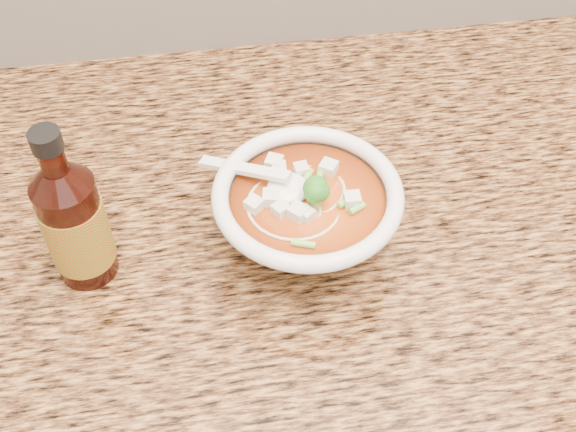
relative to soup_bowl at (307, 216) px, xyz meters
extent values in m
cube|color=black|center=(0.18, 0.06, -0.52)|extent=(4.00, 0.65, 0.86)
cube|color=#A7773D|center=(0.18, 0.06, -0.07)|extent=(4.00, 0.68, 0.04)
cylinder|color=white|center=(0.00, 0.00, -0.04)|extent=(0.08, 0.08, 0.01)
torus|color=white|center=(0.00, 0.00, 0.03)|extent=(0.19, 0.19, 0.02)
torus|color=beige|center=(-0.01, -0.01, 0.03)|extent=(0.09, 0.09, 0.00)
torus|color=beige|center=(0.01, 0.01, 0.03)|extent=(0.07, 0.07, 0.00)
torus|color=beige|center=(0.01, 0.01, 0.02)|extent=(0.11, 0.11, 0.00)
torus|color=beige|center=(-0.02, 0.02, 0.02)|extent=(0.09, 0.09, 0.00)
torus|color=beige|center=(0.01, -0.01, 0.02)|extent=(0.10, 0.10, 0.00)
torus|color=beige|center=(-0.02, 0.02, 0.02)|extent=(0.10, 0.10, 0.00)
torus|color=beige|center=(0.00, 0.01, 0.02)|extent=(0.10, 0.10, 0.00)
torus|color=beige|center=(0.00, 0.00, 0.02)|extent=(0.12, 0.12, 0.00)
cube|color=silver|center=(0.00, 0.04, 0.03)|extent=(0.02, 0.02, 0.02)
cube|color=silver|center=(-0.02, -0.02, 0.03)|extent=(0.02, 0.02, 0.01)
cube|color=silver|center=(-0.05, -0.02, 0.03)|extent=(0.02, 0.02, 0.02)
cube|color=silver|center=(0.03, 0.04, 0.03)|extent=(0.02, 0.02, 0.02)
cube|color=silver|center=(0.05, 0.01, 0.03)|extent=(0.02, 0.02, 0.02)
cube|color=silver|center=(0.01, 0.04, 0.03)|extent=(0.02, 0.02, 0.01)
cube|color=silver|center=(0.00, -0.05, 0.03)|extent=(0.01, 0.01, 0.01)
cube|color=silver|center=(0.04, 0.02, 0.03)|extent=(0.02, 0.02, 0.02)
cube|color=silver|center=(-0.03, -0.02, 0.03)|extent=(0.02, 0.02, 0.02)
cube|color=silver|center=(0.06, -0.01, 0.03)|extent=(0.02, 0.02, 0.01)
ellipsoid|color=#196014|center=(0.01, -0.01, 0.05)|extent=(0.04, 0.04, 0.03)
cylinder|color=#7CCC4E|center=(0.03, 0.03, 0.03)|extent=(0.01, 0.02, 0.01)
cylinder|color=#7CCC4E|center=(0.06, -0.02, 0.03)|extent=(0.02, 0.01, 0.01)
cylinder|color=#7CCC4E|center=(-0.04, 0.01, 0.03)|extent=(0.02, 0.02, 0.01)
cylinder|color=#7CCC4E|center=(-0.06, -0.01, 0.03)|extent=(0.02, 0.02, 0.01)
cylinder|color=#7CCC4E|center=(-0.06, 0.00, 0.03)|extent=(0.02, 0.01, 0.01)
cylinder|color=#7CCC4E|center=(0.03, 0.04, 0.03)|extent=(0.02, 0.01, 0.01)
ellipsoid|color=white|center=(-0.02, 0.01, 0.03)|extent=(0.04, 0.04, 0.02)
cube|color=white|center=(-0.06, 0.04, 0.04)|extent=(0.09, 0.07, 0.03)
cylinder|color=#370E07|center=(-0.23, 0.00, 0.02)|extent=(0.07, 0.07, 0.13)
cylinder|color=#370E07|center=(-0.23, 0.00, 0.12)|extent=(0.03, 0.03, 0.03)
cylinder|color=black|center=(-0.23, 0.00, 0.14)|extent=(0.03, 0.03, 0.02)
cylinder|color=red|center=(-0.23, 0.00, 0.02)|extent=(0.07, 0.07, 0.08)
camera|label=1|loc=(-0.09, -0.48, 0.57)|focal=45.00mm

